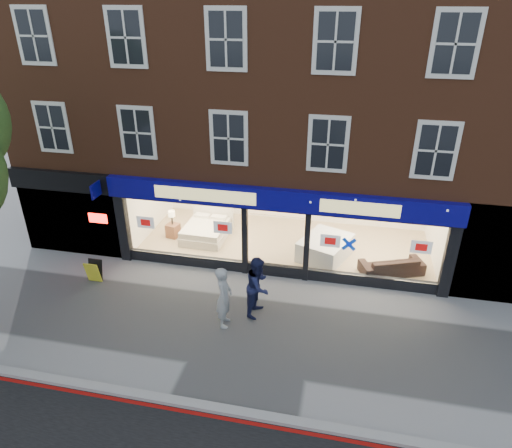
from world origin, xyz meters
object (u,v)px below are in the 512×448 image
(a_board, at_px, (94,271))
(sofa, at_px, (392,265))
(display_bed, at_px, (207,229))
(pedestrian_grey, at_px, (224,297))
(mattress_stack, at_px, (325,248))
(pedestrian_blue, at_px, (258,286))

(a_board, bearing_deg, sofa, 14.40)
(display_bed, height_order, sofa, display_bed)
(sofa, bearing_deg, pedestrian_grey, 15.84)
(mattress_stack, bearing_deg, a_board, -157.70)
(a_board, relative_size, pedestrian_grey, 0.40)
(sofa, height_order, pedestrian_blue, pedestrian_blue)
(a_board, bearing_deg, mattress_stack, 22.64)
(display_bed, height_order, pedestrian_grey, pedestrian_grey)
(a_board, height_order, pedestrian_grey, pedestrian_grey)
(sofa, bearing_deg, mattress_stack, -36.16)
(display_bed, bearing_deg, mattress_stack, -5.62)
(sofa, xyz_separation_m, a_board, (-9.82, -2.46, -0.03))
(pedestrian_grey, bearing_deg, mattress_stack, -37.52)
(pedestrian_grey, bearing_deg, a_board, 69.00)
(display_bed, height_order, pedestrian_blue, pedestrian_blue)
(display_bed, xyz_separation_m, a_board, (-2.80, -3.68, -0.03))
(sofa, relative_size, a_board, 2.77)
(display_bed, xyz_separation_m, pedestrian_blue, (2.96, -4.20, 0.54))
(display_bed, bearing_deg, sofa, -8.17)
(pedestrian_grey, distance_m, pedestrian_blue, 1.13)
(display_bed, bearing_deg, a_board, -125.57)
(sofa, xyz_separation_m, pedestrian_grey, (-4.92, -3.72, 0.54))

